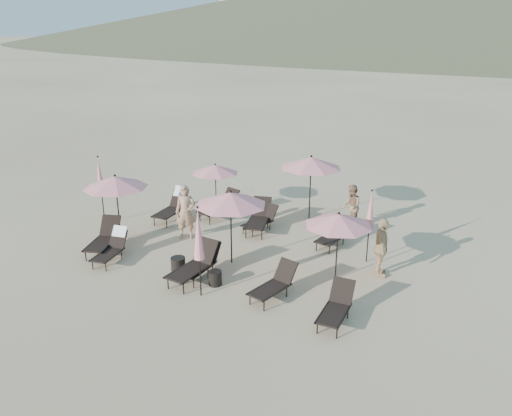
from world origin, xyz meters
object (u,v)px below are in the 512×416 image
at_px(lounger_1, 112,247).
at_px(umbrella_closed_1, 370,212).
at_px(lounger_0, 104,238).
at_px(umbrella_open_1, 231,199).
at_px(lounger_5, 336,306).
at_px(side_table_1, 215,278).
at_px(umbrella_open_2, 339,220).
at_px(beachgoer_c, 381,248).
at_px(lounger_2, 194,265).
at_px(lounger_10, 334,234).
at_px(lounger_3, 201,263).
at_px(umbrella_open_3, 215,169).
at_px(lounger_7, 220,206).
at_px(umbrella_open_0, 115,182).
at_px(umbrella_closed_2, 100,177).
at_px(umbrella_closed_0, 199,234).
at_px(lounger_8, 259,217).
at_px(lounger_4, 274,284).
at_px(lounger_9, 261,220).
at_px(side_table_0, 178,264).
at_px(umbrella_open_4, 311,163).
at_px(beachgoer_a, 186,212).
at_px(lounger_6, 173,205).
at_px(beachgoer_b, 351,207).

xyz_separation_m(lounger_1, umbrella_closed_1, (7.28, 3.44, 1.22)).
xyz_separation_m(lounger_0, umbrella_open_1, (4.19, 1.08, 1.65)).
xyz_separation_m(lounger_5, side_table_1, (-3.69, 0.29, -0.20)).
height_order(umbrella_open_2, beachgoer_c, umbrella_open_2).
bearing_deg(lounger_2, lounger_10, 60.95).
relative_size(lounger_3, umbrella_open_1, 0.67).
bearing_deg(side_table_1, umbrella_open_3, 120.09).
relative_size(lounger_7, umbrella_open_0, 0.79).
bearing_deg(umbrella_closed_2, umbrella_open_3, 41.72).
relative_size(lounger_0, umbrella_closed_1, 0.78).
bearing_deg(lounger_7, umbrella_closed_0, -48.92).
height_order(lounger_7, lounger_8, lounger_8).
distance_m(lounger_3, lounger_4, 2.48).
height_order(lounger_2, umbrella_closed_1, umbrella_closed_1).
height_order(lounger_3, umbrella_closed_1, umbrella_closed_1).
distance_m(lounger_0, umbrella_open_2, 7.73).
bearing_deg(lounger_10, lounger_9, -172.53).
distance_m(lounger_7, lounger_10, 4.84).
bearing_deg(lounger_10, umbrella_open_3, 178.44).
distance_m(lounger_2, side_table_0, 0.85).
bearing_deg(lounger_1, umbrella_closed_2, 126.73).
bearing_deg(umbrella_closed_0, lounger_3, 121.71).
height_order(umbrella_closed_1, umbrella_closed_2, umbrella_closed_2).
xyz_separation_m(umbrella_open_4, beachgoer_a, (-3.18, -3.74, -1.26)).
relative_size(lounger_8, umbrella_open_0, 0.82).
xyz_separation_m(lounger_6, lounger_9, (3.55, 0.43, -0.13)).
distance_m(lounger_9, umbrella_open_1, 3.32).
bearing_deg(lounger_6, lounger_4, -35.09).
height_order(lounger_4, beachgoer_b, beachgoer_b).
relative_size(lounger_2, umbrella_open_1, 0.78).
xyz_separation_m(lounger_5, lounger_7, (-6.29, 5.11, 0.05)).
relative_size(umbrella_closed_2, side_table_0, 5.82).
bearing_deg(lounger_1, umbrella_closed_1, 15.66).
bearing_deg(umbrella_closed_2, lounger_0, -47.59).
bearing_deg(lounger_1, lounger_0, 139.96).
relative_size(lounger_10, umbrella_open_2, 0.78).
height_order(lounger_2, lounger_6, lounger_6).
bearing_deg(umbrella_closed_0, lounger_2, 132.86).
xyz_separation_m(umbrella_closed_2, beachgoer_b, (8.54, 3.61, -1.00)).
xyz_separation_m(lounger_0, side_table_0, (3.00, -0.12, -0.25)).
height_order(lounger_8, lounger_10, lounger_8).
height_order(lounger_5, umbrella_open_0, umbrella_open_0).
bearing_deg(beachgoer_a, beachgoer_c, -24.63).
xyz_separation_m(umbrella_closed_2, beachgoer_c, (10.39, 0.24, -0.90)).
bearing_deg(beachgoer_c, umbrella_open_0, 79.42).
distance_m(side_table_0, side_table_1, 1.49).
xyz_separation_m(lounger_8, beachgoer_b, (2.93, 1.73, 0.32)).
bearing_deg(lounger_9, beachgoer_a, -121.92).
distance_m(umbrella_open_1, side_table_0, 2.55).
height_order(lounger_5, lounger_10, lounger_10).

